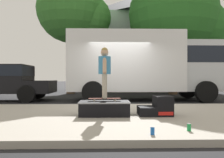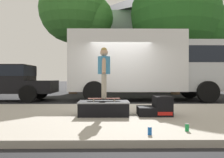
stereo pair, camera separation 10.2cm
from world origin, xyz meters
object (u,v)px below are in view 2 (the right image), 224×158
kicker_ramp (157,107)px  soda_can (150,131)px  skateboard (104,99)px  street_tree_neighbour (77,12)px  soda_can_b (187,128)px  skater_kid (104,68)px  skate_box (104,108)px  street_tree_main (180,18)px  box_truck (147,63)px

kicker_ramp → soda_can: bearing=-104.3°
skateboard → street_tree_neighbour: size_ratio=0.10×
kicker_ramp → soda_can_b: (0.15, -1.80, -0.13)m
soda_can_b → skater_kid: bearing=127.9°
skate_box → soda_can_b: 2.31m
skateboard → skater_kid: size_ratio=0.64×
skate_box → street_tree_main: size_ratio=0.15×
skate_box → street_tree_neighbour: street_tree_neighbour is taller
skate_box → skater_kid: 0.96m
street_tree_main → skateboard: bearing=-116.2°
soda_can → box_truck: size_ratio=0.02×
soda_can → box_truck: 7.61m
kicker_ramp → street_tree_neighbour: (-3.26, 10.32, 5.09)m
skateboard → street_tree_main: size_ratio=0.10×
skateboard → box_truck: box_truck is taller
skater_kid → street_tree_main: street_tree_main is taller
box_truck → street_tree_neighbour: street_tree_neighbour is taller
street_tree_neighbour → kicker_ramp: bearing=-72.5°
soda_can_b → street_tree_main: street_tree_main is taller
soda_can → skater_kid: bearing=110.0°
skateboard → skater_kid: (0.00, -0.00, 0.74)m
soda_can → street_tree_main: 13.03m
skate_box → street_tree_main: street_tree_main is taller
skateboard → soda_can_b: 2.36m
skateboard → street_tree_neighbour: bearing=100.9°
kicker_ramp → box_truck: 5.52m
skate_box → skateboard: size_ratio=1.52×
skate_box → soda_can_b: bearing=-51.2°
skater_kid → box_truck: (1.89, 5.27, 0.44)m
skate_box → street_tree_main: (4.64, 9.49, 4.52)m
kicker_ramp → skater_kid: bearing=177.9°
skateboard → skater_kid: bearing=-90.0°
kicker_ramp → street_tree_main: size_ratio=0.10×
soda_can_b → box_truck: bearing=86.4°
kicker_ramp → street_tree_neighbour: size_ratio=0.10×
box_truck → street_tree_main: (2.75, 4.18, 3.12)m
kicker_ramp → soda_can: 2.13m
skateboard → soda_can: 2.26m
skate_box → box_truck: size_ratio=0.17×
box_truck → skater_kid: bearing=-109.7°
box_truck → street_tree_main: bearing=56.6°
skateboard → street_tree_neighbour: (-1.98, 10.28, 4.89)m
skateboard → soda_can_b: size_ratio=6.25×
skate_box → box_truck: (1.89, 5.31, 1.40)m
skate_box → street_tree_neighbour: bearing=100.8°
kicker_ramp → soda_can: kicker_ramp is taller
skateboard → soda_can: size_ratio=6.25×
soda_can → kicker_ramp: bearing=75.7°
kicker_ramp → soda_can: size_ratio=6.22×
street_tree_main → kicker_ramp: bearing=-109.4°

